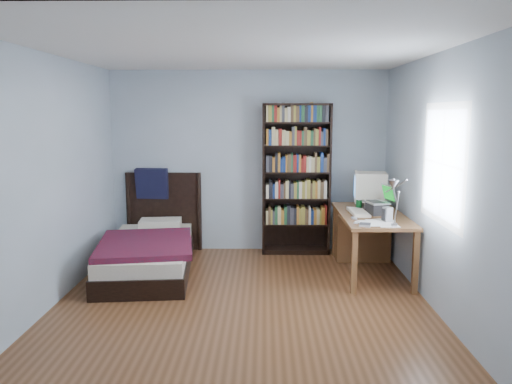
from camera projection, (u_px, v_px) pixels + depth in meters
The scene contains 14 objects.
room at pixel (245, 182), 4.86m from camera, with size 4.20×4.24×2.50m.
desk at pixel (364, 231), 6.43m from camera, with size 0.75×1.56×0.73m.
crt_monitor at pixel (370, 187), 6.32m from camera, with size 0.44×0.41×0.45m.
laptop at pixel (378, 206), 5.91m from camera, with size 0.35×0.34×0.36m.
desk_lamp at pixel (394, 189), 4.87m from camera, with size 0.21×0.47×0.56m.
keyboard at pixel (358, 212), 5.95m from camera, with size 0.19×0.49×0.03m, color beige.
speaker at pixel (388, 215), 5.49m from camera, with size 0.08×0.08×0.17m, color #99999B.
soda_can at pixel (359, 205), 6.16m from camera, with size 0.07×0.07×0.13m, color #07381A.
mouse at pixel (365, 207), 6.27m from camera, with size 0.06×0.11×0.04m, color silver.
phone_silver at pixel (354, 218), 5.64m from camera, with size 0.05×0.10×0.02m, color silver.
phone_grey at pixel (357, 222), 5.44m from camera, with size 0.04×0.08×0.02m, color #99999B.
external_drive at pixel (365, 225), 5.30m from camera, with size 0.12×0.12×0.02m, color #99999B.
bookshelf at pixel (296, 179), 6.80m from camera, with size 0.92×0.30×2.05m.
bed at pixel (150, 249), 6.15m from camera, with size 1.25×2.12×1.16m.
Camera 1 is at (0.22, -4.81, 1.92)m, focal length 35.00 mm.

